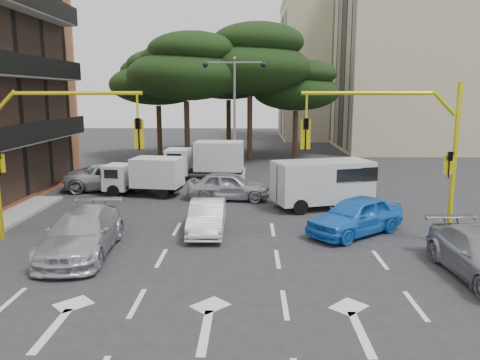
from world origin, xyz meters
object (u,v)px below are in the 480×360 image
Objects in this scene: car_silver_wagon at (82,233)px; car_silver_cross_a at (113,177)px; signal_mast_right at (407,141)px; car_silver_cross_b at (229,186)px; box_truck_a at (144,176)px; box_truck_b at (205,160)px; street_lamp_center at (234,96)px; signal_mast_left at (40,140)px; car_white_hatch at (207,217)px; car_blue_compact at (356,216)px; van_white at (322,184)px.

car_silver_cross_a is at bearing 97.42° from car_silver_wagon.
car_silver_cross_b is (-6.86, 7.08, -3.14)m from signal_mast_right.
signal_mast_right is at bearing -116.21° from box_truck_a.
box_truck_b is (-8.70, 12.93, -2.63)m from signal_mast_right.
street_lamp_center reaches higher than signal_mast_right.
car_silver_cross_a is at bearing 64.15° from box_truck_a.
signal_mast_left is 1.52× the size of car_white_hatch.
car_silver_wagon is at bearing -148.42° from car_white_hatch.
car_silver_cross_b reaches higher than car_white_hatch.
car_silver_wagon is (-4.15, -2.66, 0.11)m from car_white_hatch.
car_silver_cross_b is (-5.35, 6.07, -0.01)m from car_blue_compact.
van_white is at bearing -96.85° from box_truck_a.
signal_mast_left is at bearing -115.91° from street_lamp_center.
car_silver_wagon is 1.22× the size of box_truck_a.
car_silver_wagon reaches higher than car_white_hatch.
car_silver_cross_b is (4.79, 8.66, -0.02)m from car_silver_wagon.
box_truck_b reaches higher than car_white_hatch.
car_silver_wagon is (-4.84, -15.59, -4.66)m from street_lamp_center.
van_white is (11.63, -4.07, 0.44)m from car_silver_cross_a.
car_silver_cross_b is 4.85m from box_truck_a.
street_lamp_center reaches higher than box_truck_a.
signal_mast_left is 10.02m from car_silver_cross_a.
box_truck_b is (-1.84, 5.85, 0.51)m from car_silver_cross_b.
car_blue_compact is at bearing -134.30° from car_silver_cross_b.
box_truck_a is at bearing 145.41° from signal_mast_right.
car_silver_cross_a is (-6.32, 8.43, 0.09)m from car_white_hatch.
box_truck_b is at bearing 123.94° from signal_mast_right.
car_silver_cross_b is 4.97m from van_white.
car_blue_compact is 4.51m from van_white.
car_silver_cross_b is at bearing 57.42° from car_silver_wagon.
car_blue_compact reaches higher than car_silver_cross_b.
street_lamp_center is (6.80, 14.01, 1.54)m from signal_mast_left.
signal_mast_right is at bearing -64.09° from street_lamp_center.
car_white_hatch is 0.90× the size of car_silver_cross_b.
box_truck_a is at bearing 119.64° from car_white_hatch.
car_silver_cross_b is 0.92× the size of van_white.
car_blue_compact is 8.09m from car_silver_cross_b.
street_lamp_center is at bearing -66.75° from car_silver_cross_a.
signal_mast_right is 13.61m from signal_mast_left.
car_silver_wagon is 1.11× the size of van_white.
signal_mast_right is 17.06m from car_silver_cross_a.
signal_mast_left is at bearing 180.00° from signal_mast_right.
box_truck_a reaches higher than car_silver_cross_a.
car_silver_wagon is 11.79m from van_white.
car_blue_compact is (5.99, -0.07, 0.11)m from car_white_hatch.
signal_mast_right is at bearing -143.44° from box_truck_b.
car_white_hatch is 4.94m from car_silver_wagon.
car_silver_wagon is (-11.65, -1.58, -3.12)m from signal_mast_right.
signal_mast_left is at bearing 161.82° from box_truck_b.
street_lamp_center is 1.47× the size of car_silver_wagon.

